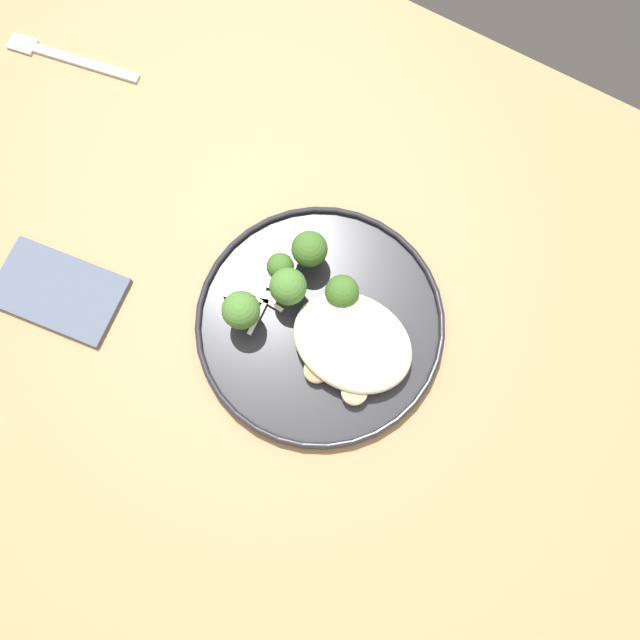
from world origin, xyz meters
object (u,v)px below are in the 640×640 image
object	(u,v)px
seared_scallop_rear_pale	(349,330)
seared_scallop_tiny_bay	(370,335)
seared_scallop_large_seared	(317,370)
dinner_fork	(68,58)
broccoli_floret_near_rim	(280,267)
broccoli_floret_right_tilted	(288,287)
broccoli_floret_beside_noodles	(240,313)
dinner_plate	(320,323)
broccoli_floret_split_head	(342,292)
broccoli_floret_center_pile	(309,250)
seared_scallop_tilted_round	(354,392)
folded_napkin	(58,291)

from	to	relation	value
seared_scallop_rear_pale	seared_scallop_tiny_bay	bearing A→B (deg)	-162.50
seared_scallop_large_seared	dinner_fork	bearing A→B (deg)	-21.77
seared_scallop_large_seared	broccoli_floret_near_rim	bearing A→B (deg)	-40.06
broccoli_floret_right_tilted	broccoli_floret_beside_noodles	size ratio (longest dim) A/B	0.95
seared_scallop_rear_pale	broccoli_floret_right_tilted	size ratio (longest dim) A/B	0.44
seared_scallop_large_seared	broccoli_floret_beside_noodles	xyz separation A→B (m)	(0.10, -0.01, 0.03)
dinner_plate	broccoli_floret_right_tilted	distance (m)	0.06
dinner_fork	broccoli_floret_right_tilted	bearing A→B (deg)	162.06
broccoli_floret_split_head	broccoli_floret_beside_noodles	distance (m)	0.12
seared_scallop_large_seared	seared_scallop_rear_pale	world-z (taller)	seared_scallop_rear_pale
seared_scallop_large_seared	broccoli_floret_right_tilted	world-z (taller)	broccoli_floret_right_tilted
broccoli_floret_center_pile	broccoli_floret_near_rim	distance (m)	0.04
dinner_plate	seared_scallop_large_seared	size ratio (longest dim) A/B	10.03
seared_scallop_tilted_round	seared_scallop_tiny_bay	size ratio (longest dim) A/B	0.87
seared_scallop_large_seared	broccoli_floret_right_tilted	distance (m)	0.10
dinner_plate	broccoli_floret_near_rim	distance (m)	0.08
seared_scallop_tiny_bay	seared_scallop_rear_pale	bearing A→B (deg)	17.50
broccoli_floret_near_rim	folded_napkin	xyz separation A→B (m)	(0.22, 0.15, -0.03)
folded_napkin	broccoli_floret_center_pile	bearing A→B (deg)	-142.83
dinner_plate	broccoli_floret_beside_noodles	size ratio (longest dim) A/B	4.60
broccoli_floret_split_head	dinner_fork	bearing A→B (deg)	-13.07
seared_scallop_tilted_round	broccoli_floret_beside_noodles	bearing A→B (deg)	-2.97
seared_scallop_tilted_round	broccoli_floret_split_head	xyz separation A→B (m)	(0.07, -0.09, 0.02)
dinner_fork	seared_scallop_large_seared	bearing A→B (deg)	158.23
dinner_plate	seared_scallop_tilted_round	bearing A→B (deg)	144.90
broccoli_floret_beside_noodles	folded_napkin	bearing A→B (deg)	20.03
seared_scallop_large_seared	broccoli_floret_split_head	bearing A→B (deg)	-78.18
broccoli_floret_near_rim	broccoli_floret_beside_noodles	bearing A→B (deg)	83.73
seared_scallop_large_seared	broccoli_floret_split_head	distance (m)	0.09
broccoli_floret_split_head	broccoli_floret_near_rim	bearing A→B (deg)	6.15
seared_scallop_rear_pale	broccoli_floret_center_pile	world-z (taller)	broccoli_floret_center_pile
seared_scallop_large_seared	dinner_plate	bearing A→B (deg)	-63.36
seared_scallop_rear_pale	broccoli_floret_right_tilted	bearing A→B (deg)	-1.84
seared_scallop_tilted_round	folded_napkin	bearing A→B (deg)	10.85
dinner_plate	seared_scallop_rear_pale	distance (m)	0.04
dinner_fork	folded_napkin	bearing A→B (deg)	124.39
seared_scallop_large_seared	broccoli_floret_near_rim	xyz separation A→B (m)	(0.09, -0.08, 0.02)
broccoli_floret_split_head	broccoli_floret_center_pile	size ratio (longest dim) A/B	0.91
seared_scallop_tiny_bay	broccoli_floret_center_pile	bearing A→B (deg)	-23.38
broccoli_floret_split_head	broccoli_floret_center_pile	xyz separation A→B (m)	(0.06, -0.02, 0.00)
broccoli_floret_beside_noodles	broccoli_floret_split_head	bearing A→B (deg)	-136.43
dinner_fork	broccoli_floret_split_head	bearing A→B (deg)	166.93
seared_scallop_tilted_round	seared_scallop_tiny_bay	world-z (taller)	seared_scallop_tilted_round
broccoli_floret_split_head	dinner_plate	bearing A→B (deg)	77.41
seared_scallop_tiny_bay	broccoli_floret_near_rim	bearing A→B (deg)	-6.06
seared_scallop_large_seared	seared_scallop_tiny_bay	xyz separation A→B (m)	(-0.03, -0.07, 0.00)
dinner_plate	broccoli_floret_split_head	xyz separation A→B (m)	(-0.01, -0.04, 0.03)
seared_scallop_tiny_bay	broccoli_floret_beside_noodles	size ratio (longest dim) A/B	0.54
broccoli_floret_right_tilted	seared_scallop_tilted_round	bearing A→B (deg)	153.11
dinner_fork	seared_scallop_tiny_bay	bearing A→B (deg)	165.91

